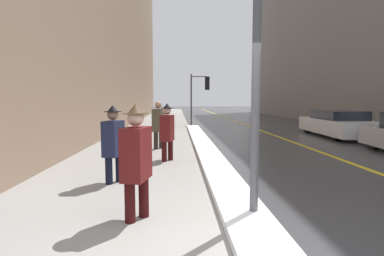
{
  "coord_description": "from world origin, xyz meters",
  "views": [
    {
      "loc": [
        -0.76,
        -3.2,
        1.72
      ],
      "look_at": [
        -0.4,
        4.0,
        1.05
      ],
      "focal_mm": 28.0,
      "sensor_mm": 36.0,
      "label": 1
    }
  ],
  "objects_px": {
    "pedestrian_nearside": "(136,157)",
    "parked_car_white": "(337,124)",
    "pedestrian_in_glasses": "(167,130)",
    "traffic_light_near": "(201,89)",
    "pedestrian_in_fedora": "(113,141)",
    "lamp_post": "(258,3)",
    "pedestrian_trailing": "(158,123)"
  },
  "relations": [
    {
      "from": "pedestrian_nearside",
      "to": "traffic_light_near",
      "type": "bearing_deg",
      "value": -174.59
    },
    {
      "from": "traffic_light_near",
      "to": "lamp_post",
      "type": "bearing_deg",
      "value": -93.57
    },
    {
      "from": "lamp_post",
      "to": "traffic_light_near",
      "type": "xyz_separation_m",
      "value": [
        0.56,
        16.46,
        -0.52
      ]
    },
    {
      "from": "lamp_post",
      "to": "parked_car_white",
      "type": "distance_m",
      "value": 11.9
    },
    {
      "from": "pedestrian_in_fedora",
      "to": "pedestrian_in_glasses",
      "type": "height_order",
      "value": "pedestrian_in_glasses"
    },
    {
      "from": "traffic_light_near",
      "to": "pedestrian_trailing",
      "type": "distance_m",
      "value": 10.46
    },
    {
      "from": "traffic_light_near",
      "to": "pedestrian_nearside",
      "type": "relative_size",
      "value": 2.07
    },
    {
      "from": "lamp_post",
      "to": "pedestrian_trailing",
      "type": "height_order",
      "value": "lamp_post"
    },
    {
      "from": "pedestrian_nearside",
      "to": "parked_car_white",
      "type": "xyz_separation_m",
      "value": [
        8.17,
        9.61,
        -0.32
      ]
    },
    {
      "from": "lamp_post",
      "to": "pedestrian_in_glasses",
      "type": "bearing_deg",
      "value": 107.98
    },
    {
      "from": "lamp_post",
      "to": "parked_car_white",
      "type": "xyz_separation_m",
      "value": [
        6.49,
        9.67,
        -2.43
      ]
    },
    {
      "from": "traffic_light_near",
      "to": "pedestrian_in_fedora",
      "type": "bearing_deg",
      "value": -103.24
    },
    {
      "from": "pedestrian_in_glasses",
      "to": "parked_car_white",
      "type": "bearing_deg",
      "value": 137.84
    },
    {
      "from": "lamp_post",
      "to": "pedestrian_nearside",
      "type": "distance_m",
      "value": 2.7
    },
    {
      "from": "lamp_post",
      "to": "pedestrian_in_fedora",
      "type": "height_order",
      "value": "lamp_post"
    },
    {
      "from": "traffic_light_near",
      "to": "pedestrian_in_fedora",
      "type": "height_order",
      "value": "traffic_light_near"
    },
    {
      "from": "pedestrian_in_fedora",
      "to": "pedestrian_trailing",
      "type": "distance_m",
      "value": 4.41
    },
    {
      "from": "traffic_light_near",
      "to": "parked_car_white",
      "type": "xyz_separation_m",
      "value": [
        5.92,
        -6.79,
        -1.91
      ]
    },
    {
      "from": "traffic_light_near",
      "to": "parked_car_white",
      "type": "distance_m",
      "value": 9.21
    },
    {
      "from": "pedestrian_in_glasses",
      "to": "parked_car_white",
      "type": "height_order",
      "value": "pedestrian_in_glasses"
    },
    {
      "from": "traffic_light_near",
      "to": "parked_car_white",
      "type": "height_order",
      "value": "traffic_light_near"
    },
    {
      "from": "pedestrian_trailing",
      "to": "parked_car_white",
      "type": "height_order",
      "value": "pedestrian_trailing"
    },
    {
      "from": "pedestrian_nearside",
      "to": "parked_car_white",
      "type": "relative_size",
      "value": 0.34
    },
    {
      "from": "pedestrian_nearside",
      "to": "pedestrian_in_glasses",
      "type": "distance_m",
      "value": 4.19
    },
    {
      "from": "pedestrian_trailing",
      "to": "pedestrian_in_fedora",
      "type": "bearing_deg",
      "value": 4.7
    },
    {
      "from": "traffic_light_near",
      "to": "pedestrian_nearside",
      "type": "xyz_separation_m",
      "value": [
        -2.24,
        -16.4,
        -1.59
      ]
    },
    {
      "from": "lamp_post",
      "to": "pedestrian_in_glasses",
      "type": "xyz_separation_m",
      "value": [
        -1.38,
        4.24,
        -2.14
      ]
    },
    {
      "from": "pedestrian_in_fedora",
      "to": "pedestrian_in_glasses",
      "type": "xyz_separation_m",
      "value": [
        1.03,
        2.22,
        0.0
      ]
    },
    {
      "from": "pedestrian_nearside",
      "to": "pedestrian_in_fedora",
      "type": "xyz_separation_m",
      "value": [
        -0.73,
        1.96,
        -0.03
      ]
    },
    {
      "from": "pedestrian_nearside",
      "to": "pedestrian_trailing",
      "type": "height_order",
      "value": "pedestrian_trailing"
    },
    {
      "from": "pedestrian_in_fedora",
      "to": "pedestrian_in_glasses",
      "type": "bearing_deg",
      "value": 168.24
    },
    {
      "from": "pedestrian_nearside",
      "to": "pedestrian_in_fedora",
      "type": "relative_size",
      "value": 1.03
    }
  ]
}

